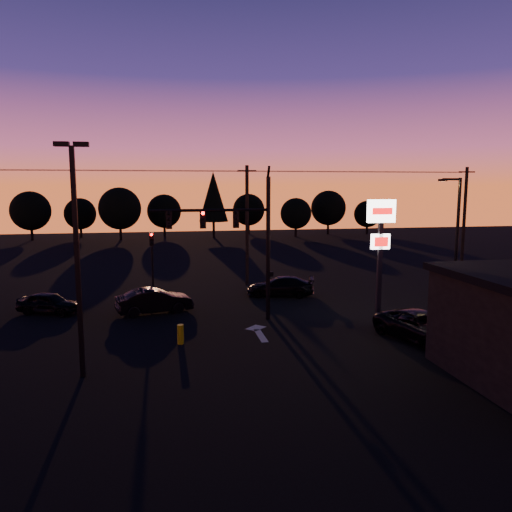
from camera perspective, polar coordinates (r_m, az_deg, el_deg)
The scene contains 24 objects.
ground at distance 24.47m, azimuth -0.15°, elevation -9.84°, with size 120.00×120.00×0.00m, color black.
lane_arrow at distance 26.12m, azimuth 0.27°, elevation -8.66°, with size 1.20×3.10×0.01m.
traffic_signal_mast at distance 27.33m, azimuth -1.88°, elevation 2.63°, with size 6.79×0.52×8.58m.
secondary_signal at distance 34.71m, azimuth -11.79°, elevation 0.18°, with size 0.30×0.31×4.35m.
parking_lot_light at distance 20.29m, azimuth -19.84°, elevation 1.21°, with size 1.25×0.30×9.14m.
pylon_sign at distance 26.98m, azimuth 14.05°, elevation 2.28°, with size 1.50×0.28×6.80m.
streetlight at distance 33.83m, azimuth 21.88°, elevation 2.23°, with size 1.55×0.35×8.00m.
utility_pole_1 at distance 37.53m, azimuth -1.03°, elevation 3.59°, with size 1.40×0.26×9.00m.
utility_pole_2 at distance 44.23m, azimuth 22.68°, elevation 3.65°, with size 1.40×0.26×9.00m.
power_wires at distance 37.43m, azimuth -1.04°, elevation 9.67°, with size 36.00×1.22×0.07m.
bollard at distance 24.39m, azimuth -8.62°, elevation -8.84°, with size 0.31×0.31×0.94m, color #A6A507.
tree_0 at distance 75.11m, azimuth -24.37°, elevation 4.72°, with size 5.36×5.36×6.74m.
tree_1 at distance 76.91m, azimuth -19.46°, elevation 4.57°, with size 4.54×4.54×5.71m.
tree_2 at distance 71.20m, azimuth -15.31°, elevation 5.26°, with size 5.77×5.78×7.26m.
tree_3 at distance 74.99m, azimuth -10.46°, elevation 5.06°, with size 4.95×4.95×6.22m.
tree_4 at distance 72.27m, azimuth -4.90°, elevation 6.78°, with size 4.18×4.18×9.50m.
tree_5 at distance 78.12m, azimuth -0.85°, elevation 5.31°, with size 4.95×4.95×6.22m.
tree_6 at distance 73.57m, azimuth 4.58°, elevation 4.86°, with size 4.54×4.54×5.71m.
tree_7 at distance 78.16m, azimuth 8.28°, elevation 5.45°, with size 5.36×5.36×6.74m.
tree_8 at distance 79.42m, azimuth 12.61°, elevation 4.71°, with size 4.12×4.12×5.19m.
car_left at distance 32.03m, azimuth -22.58°, elevation -4.98°, with size 1.50×3.73×1.27m, color black.
car_mid at distance 30.31m, azimuth -11.53°, elevation -5.05°, with size 1.55×4.44×1.46m, color black.
car_right at distance 34.31m, azimuth 2.80°, elevation -3.46°, with size 1.87×4.60×1.33m, color black.
suv_parked at distance 25.72m, azimuth 18.58°, elevation -7.71°, with size 2.38×5.17×1.44m, color black.
Camera 1 is at (-4.22, -22.90, 7.53)m, focal length 35.00 mm.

